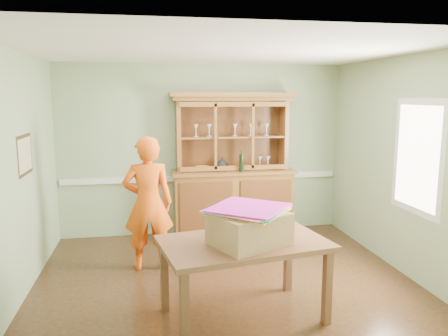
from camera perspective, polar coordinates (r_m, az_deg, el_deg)
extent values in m
plane|color=#482F17|center=(5.43, 0.11, -14.58)|extent=(4.50, 4.50, 0.00)
plane|color=white|center=(4.98, 0.12, 15.10)|extent=(4.50, 4.50, 0.00)
plane|color=#8CA67D|center=(6.99, -2.79, 2.37)|extent=(4.50, 0.00, 4.50)
plane|color=#8CA67D|center=(5.14, -25.41, -1.11)|extent=(0.00, 4.00, 4.00)
plane|color=#8CA67D|center=(5.86, 22.33, 0.29)|extent=(0.00, 4.00, 4.00)
plane|color=#8CA67D|center=(3.13, 6.65, -6.56)|extent=(4.50, 0.00, 4.50)
cube|color=silver|center=(7.03, -2.73, -1.30)|extent=(4.41, 0.05, 0.08)
cube|color=#332414|center=(5.39, -24.53, 1.56)|extent=(0.03, 0.60, 0.46)
cube|color=beige|center=(5.39, -24.47, 1.57)|extent=(0.01, 0.52, 0.38)
cube|color=silver|center=(5.58, 23.89, 1.33)|extent=(0.03, 0.96, 1.36)
cube|color=white|center=(5.57, 23.84, 1.32)|extent=(0.01, 0.80, 1.20)
cube|color=brown|center=(6.94, 1.14, -4.73)|extent=(1.84, 0.56, 1.02)
cube|color=brown|center=(6.82, 1.17, -0.43)|extent=(1.90, 0.62, 0.04)
cube|color=#5E3316|center=(7.01, 0.75, 4.43)|extent=(1.73, 0.04, 1.07)
cube|color=brown|center=(6.73, -6.00, 4.17)|extent=(0.06, 0.39, 1.07)
cube|color=brown|center=(7.05, 7.74, 4.38)|extent=(0.06, 0.39, 1.07)
cube|color=brown|center=(6.81, 1.04, 9.06)|extent=(1.84, 0.45, 0.06)
cube|color=brown|center=(6.79, 1.07, 9.57)|extent=(1.92, 0.49, 0.06)
cube|color=brown|center=(6.84, 1.02, 4.09)|extent=(1.61, 0.34, 0.03)
imported|color=#B2B2B7|center=(6.86, -0.24, 0.64)|extent=(0.19, 0.19, 0.19)
imported|color=gold|center=(6.83, -2.77, -0.01)|extent=(0.22, 0.22, 0.05)
cylinder|color=black|center=(6.65, 2.32, 0.92)|extent=(0.07, 0.07, 0.33)
cube|color=brown|center=(4.36, 2.60, -9.80)|extent=(1.75, 1.23, 0.05)
cube|color=brown|center=(3.96, -5.20, -18.23)|extent=(0.09, 0.09, 0.75)
cube|color=brown|center=(4.65, -7.81, -13.88)|extent=(0.09, 0.09, 0.75)
cube|color=brown|center=(4.50, 13.33, -14.90)|extent=(0.09, 0.09, 0.75)
cube|color=brown|center=(5.12, 8.36, -11.66)|extent=(0.09, 0.09, 0.75)
cube|color=tan|center=(4.20, 3.33, -7.90)|extent=(0.83, 0.77, 0.31)
cube|color=orange|center=(4.19, 3.28, -5.68)|extent=(0.89, 0.89, 0.01)
cube|color=#3CCD85|center=(4.19, 3.28, -5.56)|extent=(0.89, 0.89, 0.01)
cube|color=#2DD6C1|center=(4.18, 3.28, -5.44)|extent=(0.89, 0.89, 0.01)
cube|color=pink|center=(4.18, 3.28, -5.32)|extent=(0.89, 0.89, 0.01)
cube|color=#DF22A9|center=(4.18, 3.28, -5.20)|extent=(0.89, 0.89, 0.01)
cube|color=#EB23C5|center=(4.18, 3.28, -5.08)|extent=(0.89, 0.89, 0.01)
imported|color=#FC5C0F|center=(5.62, -9.88, -4.60)|extent=(0.63, 0.42, 1.72)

